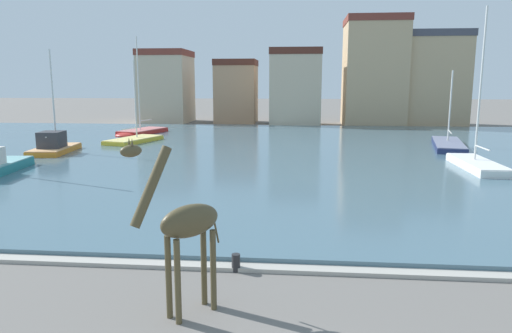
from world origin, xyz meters
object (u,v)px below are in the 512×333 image
sailboat_red (140,133)px  sailboat_white (473,164)px  sailboat_orange (56,147)px  giraffe_statue (185,225)px  mooring_bollard (236,263)px  sailboat_navy (447,145)px  sailboat_yellow (138,140)px

sailboat_red → sailboat_white: (26.05, -15.76, 0.03)m
sailboat_red → sailboat_orange: sailboat_red is taller
giraffe_statue → mooring_bollard: 3.28m
sailboat_navy → sailboat_red: bearing=167.0°
giraffe_statue → sailboat_red: 37.18m
sailboat_white → sailboat_yellow: bearing=157.4°
sailboat_white → mooring_bollard: sailboat_white is taller
sailboat_navy → sailboat_yellow: bearing=178.6°
sailboat_yellow → mooring_bollard: (12.11, -26.42, -0.09)m
sailboat_navy → sailboat_yellow: size_ratio=1.34×
sailboat_navy → giraffe_statue: bearing=-116.5°
sailboat_white → sailboat_orange: size_ratio=1.26×
sailboat_red → mooring_bollard: 35.02m
sailboat_yellow → mooring_bollard: sailboat_yellow is taller
sailboat_yellow → giraffe_statue: bearing=-68.6°
sailboat_yellow → sailboat_navy: bearing=-1.4°
giraffe_statue → sailboat_white: (12.83, 18.95, -1.71)m
giraffe_statue → sailboat_orange: 27.10m
giraffe_statue → sailboat_yellow: 31.21m
mooring_bollard → sailboat_navy: bearing=62.6°
sailboat_red → sailboat_white: size_ratio=1.01×
mooring_bollard → sailboat_orange: bearing=128.7°
giraffe_statue → mooring_bollard: bearing=73.9°
sailboat_navy → sailboat_orange: sailboat_orange is taller
sailboat_red → sailboat_yellow: bearing=-72.0°
sailboat_orange → sailboat_yellow: size_ratio=1.07×
sailboat_orange → mooring_bollard: size_ratio=15.08×
giraffe_statue → sailboat_yellow: size_ratio=0.59×
sailboat_red → sailboat_navy: (27.35, -6.33, -0.03)m
sailboat_red → sailboat_yellow: 5.99m
sailboat_red → sailboat_navy: size_ratio=1.01×
giraffe_statue → sailboat_white: sailboat_white is taller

